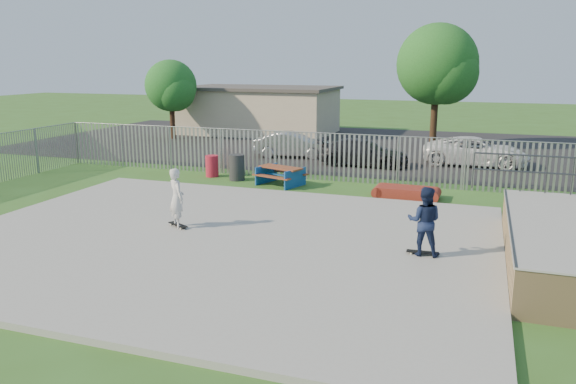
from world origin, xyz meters
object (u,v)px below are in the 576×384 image
(car_silver, at_px, (293,145))
(skater_white, at_px, (177,198))
(funbox, at_px, (406,193))
(picnic_table, at_px, (281,176))
(tree_left, at_px, (171,86))
(trash_bin_red, at_px, (212,166))
(car_dark, at_px, (363,152))
(skater_navy, at_px, (424,221))
(trash_bin_grey, at_px, (237,167))
(tree_mid, at_px, (437,64))
(car_white, at_px, (476,151))

(car_silver, bearing_deg, skater_white, 174.74)
(funbox, bearing_deg, car_silver, 135.62)
(picnic_table, distance_m, tree_left, 15.90)
(trash_bin_red, xyz_separation_m, car_dark, (5.69, 4.67, 0.19))
(picnic_table, height_order, car_silver, car_silver)
(skater_navy, bearing_deg, car_dark, -73.34)
(trash_bin_red, height_order, car_dark, car_dark)
(trash_bin_grey, relative_size, car_silver, 0.28)
(funbox, relative_size, skater_navy, 1.17)
(funbox, bearing_deg, picnic_table, 175.28)
(tree_left, height_order, skater_white, tree_left)
(trash_bin_grey, xyz_separation_m, car_dark, (4.36, 4.99, 0.11))
(car_dark, bearing_deg, trash_bin_grey, 138.86)
(tree_mid, relative_size, skater_navy, 4.00)
(picnic_table, xyz_separation_m, car_dark, (2.29, 5.31, 0.27))
(funbox, distance_m, skater_white, 8.70)
(car_white, bearing_deg, picnic_table, 135.14)
(trash_bin_red, bearing_deg, trash_bin_grey, -13.78)
(trash_bin_grey, distance_m, tree_mid, 14.61)
(funbox, distance_m, car_dark, 6.55)
(trash_bin_grey, height_order, tree_left, tree_left)
(tree_mid, bearing_deg, trash_bin_red, -125.12)
(tree_left, height_order, skater_navy, tree_left)
(picnic_table, height_order, tree_mid, tree_mid)
(car_dark, relative_size, car_white, 0.90)
(car_white, xyz_separation_m, tree_left, (-18.66, 3.69, 2.68))
(funbox, height_order, car_dark, car_dark)
(skater_white, bearing_deg, picnic_table, -56.79)
(picnic_table, bearing_deg, car_dark, 84.87)
(trash_bin_red, relative_size, car_dark, 0.21)
(car_silver, relative_size, car_dark, 0.91)
(car_white, height_order, skater_navy, skater_navy)
(trash_bin_grey, distance_m, tree_left, 14.24)
(tree_left, height_order, tree_mid, tree_mid)
(trash_bin_grey, xyz_separation_m, tree_left, (-9.22, 10.48, 2.83))
(funbox, height_order, car_silver, car_silver)
(tree_left, bearing_deg, picnic_table, -43.72)
(car_silver, bearing_deg, trash_bin_red, 154.00)
(tree_mid, bearing_deg, picnic_table, -111.51)
(car_dark, distance_m, skater_navy, 13.11)
(tree_left, bearing_deg, car_silver, -24.20)
(car_white, distance_m, tree_mid, 7.13)
(trash_bin_red, bearing_deg, picnic_table, -10.68)
(skater_navy, xyz_separation_m, skater_white, (-7.07, 0.13, 0.00))
(trash_bin_red, distance_m, car_silver, 6.08)
(car_silver, xyz_separation_m, skater_white, (0.98, -13.48, 0.36))
(trash_bin_red, height_order, skater_navy, skater_navy)
(car_dark, bearing_deg, car_white, -70.58)
(trash_bin_grey, relative_size, tree_left, 0.22)
(car_dark, bearing_deg, skater_white, 166.43)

